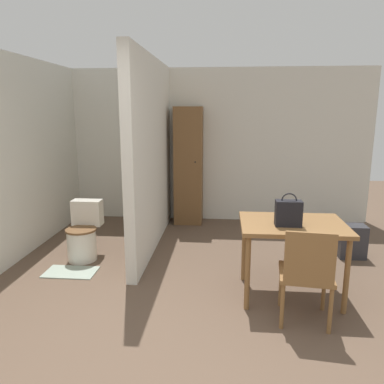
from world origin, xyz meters
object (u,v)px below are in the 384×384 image
(wooden_chair, at_px, (307,272))
(toilet, at_px, (84,234))
(dining_table, at_px, (292,232))
(wooden_cabinet, at_px, (189,166))
(space_heater, at_px, (352,241))
(handbag, at_px, (288,213))

(wooden_chair, xyz_separation_m, toilet, (-2.46, 1.29, -0.17))
(dining_table, height_order, wooden_cabinet, wooden_cabinet)
(dining_table, bearing_deg, wooden_cabinet, 117.21)
(toilet, distance_m, space_heater, 3.39)
(wooden_chair, distance_m, handbag, 0.59)
(wooden_chair, bearing_deg, wooden_cabinet, 120.15)
(dining_table, height_order, space_heater, dining_table)
(handbag, xyz_separation_m, wooden_cabinet, (-1.18, 2.54, 0.06))
(dining_table, relative_size, wooden_cabinet, 0.53)
(toilet, distance_m, handbag, 2.58)
(wooden_chair, relative_size, toilet, 1.24)
(wooden_cabinet, bearing_deg, wooden_chair, -66.33)
(toilet, height_order, handbag, handbag)
(handbag, relative_size, wooden_cabinet, 0.17)
(wooden_chair, distance_m, toilet, 2.78)
(dining_table, relative_size, toilet, 1.42)
(wooden_chair, distance_m, wooden_cabinet, 3.25)
(dining_table, bearing_deg, space_heater, 48.88)
(handbag, xyz_separation_m, space_heater, (1.02, 1.19, -0.68))
(wooden_chair, height_order, handbag, handbag)
(wooden_cabinet, distance_m, space_heater, 2.68)
(handbag, height_order, wooden_cabinet, wooden_cabinet)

